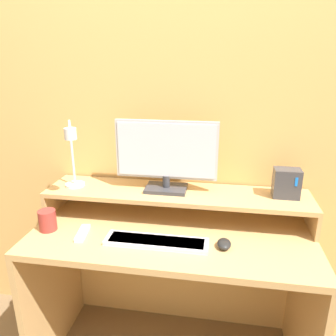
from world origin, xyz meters
TOP-DOWN VIEW (x-y plane):
  - wall_back at (0.00, 0.62)m, footprint 6.00×0.05m
  - desk at (0.00, 0.29)m, footprint 1.30×0.58m
  - monitor_shelf at (0.00, 0.45)m, footprint 1.30×0.28m
  - monitor at (-0.05, 0.46)m, footprint 0.49×0.14m
  - desk_lamp at (-0.49, 0.36)m, footprint 0.16×0.24m
  - router_dock at (0.52, 0.46)m, footprint 0.12×0.09m
  - keyboard at (-0.05, 0.18)m, footprint 0.45×0.11m
  - mouse at (0.24, 0.20)m, footprint 0.06×0.08m
  - remote_control at (-0.40, 0.20)m, footprint 0.06×0.15m
  - mug at (-0.57, 0.22)m, footprint 0.08×0.08m

SIDE VIEW (x-z plane):
  - desk at x=0.00m, z-range 0.16..0.92m
  - remote_control at x=-0.40m, z-range 0.76..0.77m
  - keyboard at x=-0.05m, z-range 0.76..0.78m
  - mouse at x=0.24m, z-range 0.76..0.79m
  - mug at x=-0.57m, z-range 0.76..0.86m
  - monitor_shelf at x=0.00m, z-range 0.81..0.95m
  - router_dock at x=0.52m, z-range 0.90..1.04m
  - monitor at x=-0.05m, z-range 0.91..1.25m
  - desk_lamp at x=-0.49m, z-range 0.91..1.26m
  - wall_back at x=0.00m, z-range 0.00..2.50m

